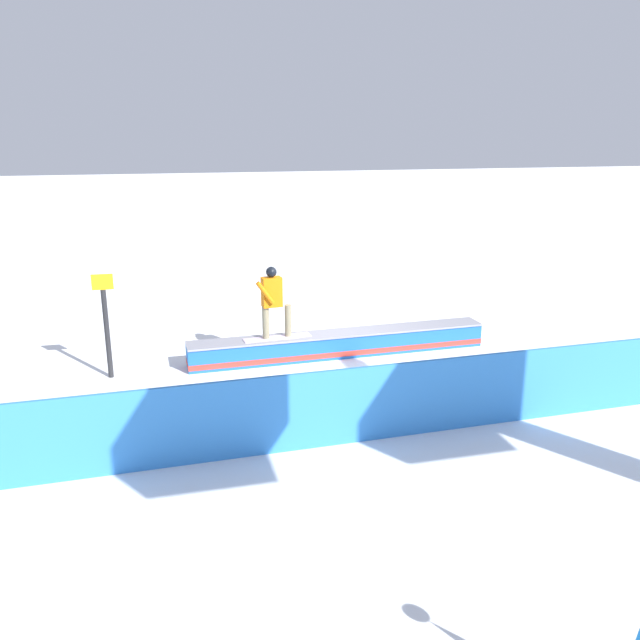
{
  "coord_description": "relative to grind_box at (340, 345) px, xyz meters",
  "views": [
    {
      "loc": [
        3.59,
        13.04,
        4.79
      ],
      "look_at": [
        0.69,
        1.03,
        1.14
      ],
      "focal_mm": 36.9,
      "sensor_mm": 36.0,
      "label": 1
    }
  ],
  "objects": [
    {
      "name": "ground_plane",
      "position": [
        0.0,
        0.0,
        -0.24
      ],
      "size": [
        120.0,
        120.0,
        0.0
      ],
      "primitive_type": "plane",
      "color": "white"
    },
    {
      "name": "grind_box",
      "position": [
        0.0,
        0.0,
        0.0
      ],
      "size": [
        6.57,
        0.89,
        0.52
      ],
      "color": "blue",
      "rests_on": "ground_plane"
    },
    {
      "name": "snowboarder",
      "position": [
        1.45,
        0.07,
        1.12
      ],
      "size": [
        1.46,
        0.49,
        1.53
      ],
      "color": "silver",
      "rests_on": "grind_box"
    },
    {
      "name": "safety_fence",
      "position": [
        0.0,
        3.98,
        0.39
      ],
      "size": [
        12.62,
        0.59,
        1.25
      ],
      "primitive_type": "cube",
      "rotation": [
        0.0,
        0.0,
        0.04
      ],
      "color": "#3280DC",
      "rests_on": "ground_plane"
    },
    {
      "name": "trail_marker",
      "position": [
        4.76,
        0.18,
        0.88
      ],
      "size": [
        0.4,
        0.1,
        2.09
      ],
      "color": "#262628",
      "rests_on": "ground_plane"
    }
  ]
}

